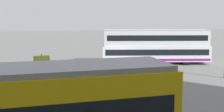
# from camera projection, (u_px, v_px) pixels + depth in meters

# --- Properties ---
(ground_plane) EXTENTS (160.00, 160.00, 0.00)m
(ground_plane) POSITION_uv_depth(u_px,v_px,m) (120.00, 69.00, 27.30)
(ground_plane) COLOR slate
(double_decker_bus) EXTENTS (12.04, 4.42, 3.79)m
(double_decker_bus) POSITION_uv_depth(u_px,v_px,m) (156.00, 46.00, 30.50)
(double_decker_bus) COLOR white
(double_decker_bus) RESTS_ON ground
(pedestrian_near_railing) EXTENTS (0.36, 0.36, 1.71)m
(pedestrian_near_railing) POSITION_uv_depth(u_px,v_px,m) (100.00, 69.00, 22.16)
(pedestrian_near_railing) COLOR #33384C
(pedestrian_near_railing) RESTS_ON ground
(pedestrian_railing) EXTENTS (9.73, 0.37, 1.08)m
(pedestrian_railing) POSITION_uv_depth(u_px,v_px,m) (111.00, 74.00, 21.41)
(pedestrian_railing) COLOR gray
(pedestrian_railing) RESTS_ON ground
(info_sign) EXTENTS (1.14, 0.13, 2.57)m
(info_sign) POSITION_uv_depth(u_px,v_px,m) (42.00, 65.00, 19.58)
(info_sign) COLOR slate
(info_sign) RESTS_ON ground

